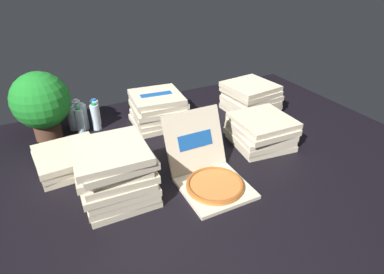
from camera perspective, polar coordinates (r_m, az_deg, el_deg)
ground_plane at (r=2.21m, az=1.71°, el=-4.39°), size 3.20×2.40×0.02m
open_pizza_box at (r=1.96m, az=3.09°, el=-6.43°), size 0.39×0.54×0.39m
pizza_stack_left_near at (r=2.88m, az=10.33°, el=6.86°), size 0.44×0.44×0.25m
pizza_stack_center_near at (r=2.25m, az=-21.02°, el=-3.65°), size 0.42×0.43×0.13m
pizza_stack_left_mid at (r=2.39m, az=12.12°, el=0.97°), size 0.44×0.43×0.21m
pizza_stack_right_mid at (r=2.63m, az=-6.12°, el=4.90°), size 0.44×0.44×0.26m
pizza_stack_left_far at (r=1.85m, az=-13.48°, el=-6.24°), size 0.44×0.43×0.34m
water_bottle_0 at (r=2.77m, az=-19.53°, el=4.08°), size 0.07×0.07×0.22m
water_bottle_1 at (r=2.65m, az=-16.74°, el=3.43°), size 0.07×0.07×0.22m
water_bottle_2 at (r=2.69m, az=-18.67°, el=3.42°), size 0.07×0.07×0.22m
water_bottle_3 at (r=2.62m, az=-19.23°, el=2.65°), size 0.07×0.07×0.22m
water_bottle_4 at (r=2.70m, az=-20.51°, el=3.25°), size 0.07×0.07×0.22m
water_bottle_5 at (r=2.73m, az=-16.72°, el=4.22°), size 0.07×0.07×0.22m
potted_plant at (r=2.58m, az=-25.18°, el=5.59°), size 0.42×0.42×0.52m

